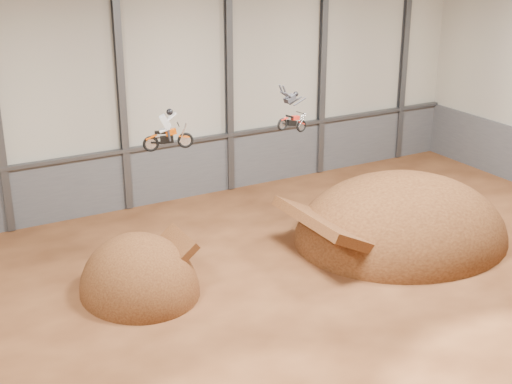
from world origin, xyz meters
TOP-DOWN VIEW (x-y plane):
  - floor at (0.00, 0.00)m, footprint 40.00×40.00m
  - back_wall at (0.00, 15.00)m, footprint 40.00×0.10m
  - lower_band_back at (0.00, 14.90)m, footprint 39.80×0.18m
  - steel_rail at (0.00, 14.75)m, footprint 39.80×0.35m
  - steel_column_2 at (-3.33, 14.80)m, footprint 0.40×0.36m
  - steel_column_3 at (3.33, 14.80)m, footprint 0.40×0.36m
  - steel_column_4 at (10.00, 14.80)m, footprint 0.40×0.36m
  - steel_column_5 at (16.67, 14.80)m, footprint 0.40×0.36m
  - takeoff_ramp at (-6.36, 4.94)m, footprint 5.28×6.09m
  - landing_ramp at (7.75, 3.79)m, footprint 11.61×10.27m
  - fmx_rider_a at (-4.05, 6.43)m, footprint 2.51×1.52m
  - fmx_rider_b at (1.77, 5.32)m, footprint 2.99×1.25m

SIDE VIEW (x-z plane):
  - floor at x=0.00m, z-range 0.00..0.00m
  - takeoff_ramp at x=-6.36m, z-range -2.64..2.64m
  - landing_ramp at x=7.75m, z-range -3.35..3.35m
  - lower_band_back at x=0.00m, z-range 0.00..3.50m
  - steel_rail at x=0.00m, z-range 3.45..3.65m
  - fmx_rider_a at x=-4.05m, z-range 5.90..8.05m
  - back_wall at x=0.00m, z-range 0.00..14.00m
  - steel_column_2 at x=-3.33m, z-range 0.05..13.95m
  - steel_column_3 at x=3.33m, z-range 0.05..13.95m
  - steel_column_4 at x=10.00m, z-range 0.05..13.95m
  - steel_column_5 at x=16.67m, z-range 0.05..13.95m
  - fmx_rider_b at x=1.77m, z-range 6.02..8.67m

